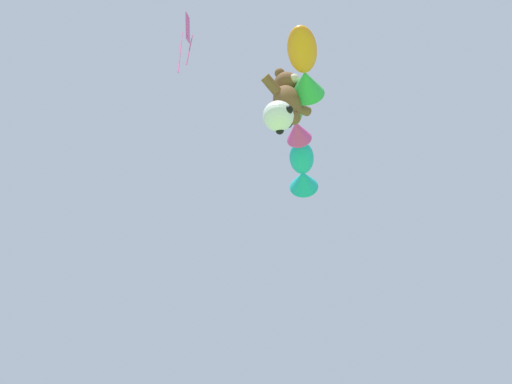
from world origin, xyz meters
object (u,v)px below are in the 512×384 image
Objects in this scene: teddy_bear_kite at (287,96)px; fish_kite_emerald at (295,118)px; diamond_kite at (187,32)px; fish_kite_tangerine at (304,67)px; soccer_ball_kite at (279,116)px; fish_kite_teal at (302,169)px.

fish_kite_emerald is (1.13, 0.71, 0.56)m from teddy_bear_kite.
fish_kite_tangerine is at bearing -55.62° from diamond_kite.
diamond_kite is at bearing 161.43° from fish_kite_emerald.
soccer_ball_kite is 2.77m from fish_kite_emerald.
fish_kite_tangerine is at bearing -131.82° from fish_kite_emerald.
soccer_ball_kite is 4.92m from diamond_kite.
fish_kite_tangerine is 4.33m from diamond_kite.
diamond_kite is at bearing 140.90° from teddy_bear_kite.
fish_kite_emerald reaches higher than teddy_bear_kite.
diamond_kite is (-5.44, -0.34, 1.82)m from fish_kite_teal.
teddy_bear_kite is 0.62× the size of diamond_kite.
teddy_bear_kite is 1.56m from soccer_ball_kite.
fish_kite_emerald reaches higher than fish_kite_tangerine.
teddy_bear_kite is at bearing -39.10° from diamond_kite.
fish_kite_emerald is at bearing 27.24° from soccer_ball_kite.
fish_kite_tangerine is (-3.51, -3.16, -0.84)m from fish_kite_teal.
fish_kite_teal is at bearing 36.56° from fish_kite_emerald.
fish_kite_teal is at bearing 32.54° from soccer_ball_kite.
fish_kite_emerald reaches higher than soccer_ball_kite.
fish_kite_teal is at bearing 35.01° from teddy_bear_kite.
diamond_kite reaches higher than fish_kite_tangerine.
fish_kite_teal is 0.73× the size of diamond_kite.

